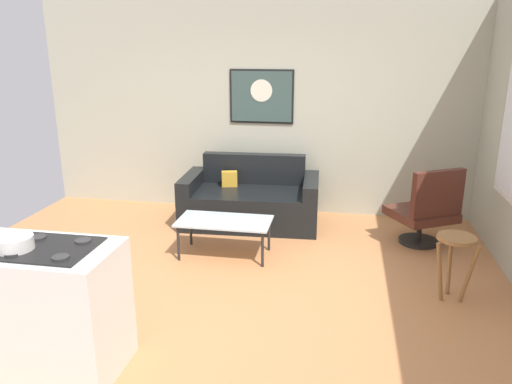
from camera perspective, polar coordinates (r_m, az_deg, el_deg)
ground at (r=4.78m, az=-2.19°, el=-11.40°), size 6.40×6.40×0.04m
back_wall at (r=6.65m, az=2.20°, el=9.57°), size 6.40×0.05×2.80m
couch at (r=6.33m, az=-0.62°, el=-1.09°), size 1.75×0.97×0.84m
coffee_table at (r=5.35m, az=-3.67°, el=-3.62°), size 1.01×0.52×0.41m
armchair at (r=5.90m, az=19.11°, el=-2.00°), size 0.86×0.85×0.93m
bar_stool at (r=4.75m, az=22.06°, el=-6.19°), size 0.38×0.38×0.61m
kitchen_counter at (r=3.91m, az=-25.11°, el=-11.91°), size 1.36×0.61×0.94m
mixing_bowl at (r=3.64m, az=-26.13°, el=-5.44°), size 0.24×0.24×0.10m
wall_painting at (r=6.62m, az=0.64°, el=11.00°), size 0.85×0.03×0.70m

